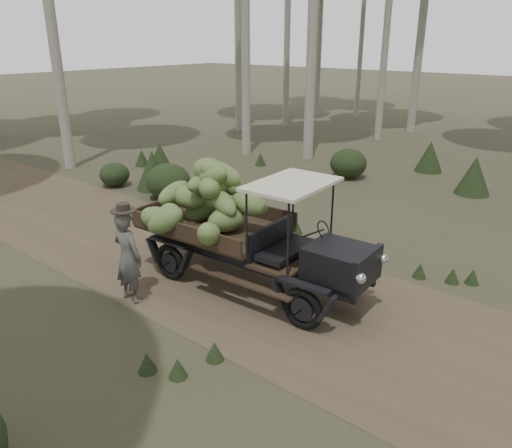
% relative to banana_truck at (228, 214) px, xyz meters
% --- Properties ---
extents(ground, '(120.00, 120.00, 0.00)m').
position_rel_banana_truck_xyz_m(ground, '(1.47, 0.05, -1.33)').
color(ground, '#473D2B').
rests_on(ground, ground).
extents(dirt_track, '(70.00, 4.00, 0.01)m').
position_rel_banana_truck_xyz_m(dirt_track, '(1.47, 0.05, -1.33)').
color(dirt_track, brown).
rests_on(dirt_track, ground).
extents(banana_truck, '(4.75, 2.32, 2.37)m').
position_rel_banana_truck_xyz_m(banana_truck, '(0.00, 0.00, 0.00)').
color(banana_truck, black).
rests_on(banana_truck, ground).
extents(farmer, '(0.62, 0.46, 1.81)m').
position_rel_banana_truck_xyz_m(farmer, '(-0.79, -1.71, -0.48)').
color(farmer, '#4E4B48').
rests_on(farmer, ground).
extents(undergrowth, '(23.22, 23.16, 1.33)m').
position_rel_banana_truck_xyz_m(undergrowth, '(0.31, -0.27, -0.82)').
color(undergrowth, '#233319').
rests_on(undergrowth, ground).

